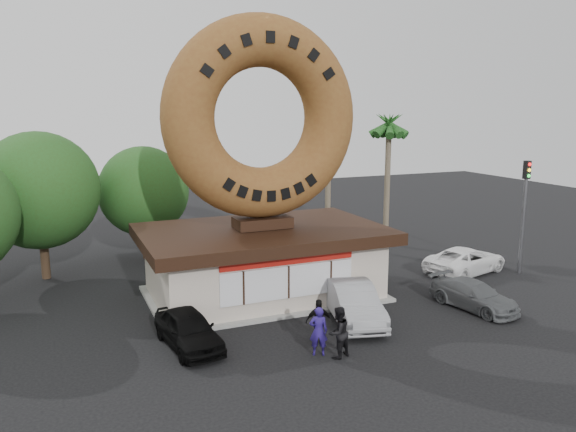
% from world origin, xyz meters
% --- Properties ---
extents(ground, '(90.00, 90.00, 0.00)m').
position_xyz_m(ground, '(0.00, 0.00, 0.00)').
color(ground, black).
rests_on(ground, ground).
extents(donut_shop, '(11.20, 7.20, 3.80)m').
position_xyz_m(donut_shop, '(0.00, 5.98, 1.77)').
color(donut_shop, beige).
rests_on(donut_shop, ground).
extents(giant_donut, '(9.06, 2.31, 9.06)m').
position_xyz_m(giant_donut, '(0.00, 6.00, 8.33)').
color(giant_donut, brown).
rests_on(giant_donut, donut_shop).
extents(tree_west, '(6.00, 6.00, 7.65)m').
position_xyz_m(tree_west, '(-9.50, 13.00, 4.64)').
color(tree_west, '#473321').
rests_on(tree_west, ground).
extents(tree_mid, '(5.20, 5.20, 6.63)m').
position_xyz_m(tree_mid, '(-4.00, 15.00, 4.02)').
color(tree_mid, '#473321').
rests_on(tree_mid, ground).
extents(palm_near, '(2.60, 2.60, 9.75)m').
position_xyz_m(palm_near, '(7.50, 14.00, 8.41)').
color(palm_near, '#726651').
rests_on(palm_near, ground).
extents(palm_far, '(2.60, 2.60, 8.75)m').
position_xyz_m(palm_far, '(11.00, 12.50, 7.48)').
color(palm_far, '#726651').
rests_on(palm_far, ground).
extents(street_lamp, '(2.11, 0.20, 8.00)m').
position_xyz_m(street_lamp, '(-1.86, 16.00, 4.48)').
color(street_lamp, '#59595E').
rests_on(street_lamp, ground).
extents(traffic_signal, '(0.30, 0.38, 6.07)m').
position_xyz_m(traffic_signal, '(14.00, 3.99, 3.87)').
color(traffic_signal, '#59595E').
rests_on(traffic_signal, ground).
extents(person_left, '(0.78, 0.66, 1.82)m').
position_xyz_m(person_left, '(-0.47, -0.93, 0.91)').
color(person_left, navy).
rests_on(person_left, ground).
extents(person_center, '(1.11, 0.99, 1.89)m').
position_xyz_m(person_center, '(0.09, -1.39, 0.94)').
color(person_center, black).
rests_on(person_center, ground).
extents(person_right, '(1.10, 0.75, 1.73)m').
position_xyz_m(person_right, '(0.00, -0.02, 0.87)').
color(person_right, black).
rests_on(person_right, ground).
extents(car_black, '(2.15, 4.26, 1.39)m').
position_xyz_m(car_black, '(-4.62, 1.59, 0.70)').
color(car_black, black).
rests_on(car_black, ground).
extents(car_silver, '(2.82, 5.12, 1.60)m').
position_xyz_m(car_silver, '(2.33, 1.49, 0.80)').
color(car_silver, '#9B9C9F').
rests_on(car_silver, ground).
extents(car_grey, '(2.42, 4.44, 1.22)m').
position_xyz_m(car_grey, '(8.00, 0.66, 0.61)').
color(car_grey, '#5D6062').
rests_on(car_grey, ground).
extents(car_white, '(5.50, 3.60, 1.41)m').
position_xyz_m(car_white, '(11.38, 5.19, 0.70)').
color(car_white, white).
rests_on(car_white, ground).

